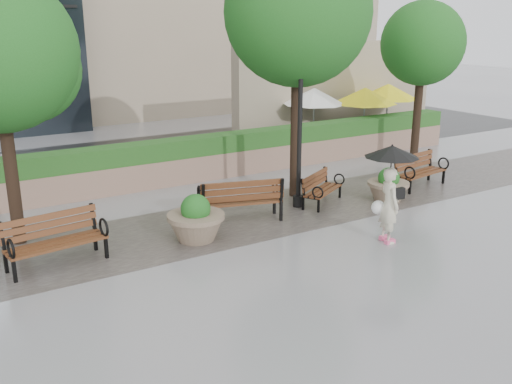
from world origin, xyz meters
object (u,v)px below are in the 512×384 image
bench_2 (240,208)px  pedestrian (390,184)px  planter_right (388,188)px  lamppost (300,139)px  bench_4 (420,178)px  planter_left (196,223)px  bench_3 (322,195)px  bench_1 (57,251)px

bench_2 → pedestrian: pedestrian is taller
planter_right → lamppost: bearing=159.5°
bench_4 → planter_left: 7.64m
bench_2 → bench_3: (2.60, 0.04, -0.08)m
bench_2 → planter_right: 4.36m
bench_3 → bench_1: bearing=154.8°
bench_1 → bench_4: (10.65, 0.19, -0.02)m
lamppost → bench_3: bearing=-11.3°
bench_3 → planter_right: size_ratio=1.47×
planter_left → lamppost: bearing=13.0°
bench_2 → bench_4: bench_2 is taller
bench_4 → pedestrian: 4.92m
bench_4 → planter_left: (-7.63, -0.41, 0.13)m
planter_right → lamppost: 2.95m
bench_4 → lamppost: (-4.21, 0.38, 1.55)m
bench_4 → planter_right: bench_4 is taller
bench_1 → planter_right: bench_1 is taller
planter_left → pedestrian: pedestrian is taller
lamppost → pedestrian: (0.24, -3.09, -0.50)m
bench_1 → lamppost: 6.64m
planter_left → lamppost: lamppost is taller
bench_4 → pedestrian: pedestrian is taller
bench_4 → planter_right: size_ratio=1.69×
planter_left → pedestrian: (3.66, -2.30, 0.91)m
planter_left → bench_2: bearing=22.0°
bench_1 → bench_3: (7.13, 0.43, -0.06)m
bench_3 → bench_4: bench_4 is taller
pedestrian → planter_right: bearing=-27.8°
bench_2 → lamppost: (1.90, 0.18, 1.51)m
planter_right → pedestrian: 3.22m
bench_2 → planter_left: (-1.51, -0.61, 0.10)m
bench_1 → lamppost: lamppost is taller
bench_1 → lamppost: bearing=-2.2°
bench_2 → lamppost: lamppost is taller
bench_4 → lamppost: bearing=166.0°
bench_3 → planter_left: (-4.11, -0.65, 0.18)m
bench_2 → pedestrian: 3.76m
bench_1 → bench_3: bench_1 is taller
bench_3 → bench_4: 3.52m
bench_2 → bench_1: bearing=21.4°
bench_3 → planter_right: 1.87m
bench_2 → planter_left: 1.63m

